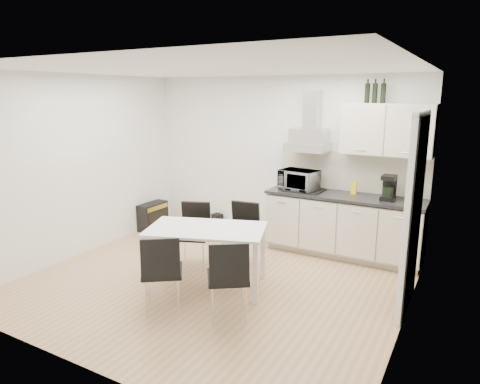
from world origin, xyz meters
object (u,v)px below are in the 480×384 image
object	(u,v)px
floor_speaker	(217,221)
chair_far_right	(241,236)
kitchenette	(347,200)
dining_table	(206,234)
chair_near_right	(228,278)
chair_near_left	(162,272)
guitar_amp	(153,216)
chair_far_left	(193,236)

from	to	relation	value
floor_speaker	chair_far_right	bearing A→B (deg)	-32.45
kitchenette	dining_table	bearing A→B (deg)	-122.70
kitchenette	floor_speaker	bearing A→B (deg)	175.90
kitchenette	dining_table	world-z (taller)	kitchenette
chair_far_right	chair_near_right	world-z (taller)	same
chair_near_right	floor_speaker	world-z (taller)	chair_near_right
chair_near_left	guitar_amp	bearing A→B (deg)	96.51
dining_table	guitar_amp	size ratio (longest dim) A/B	2.78
chair_far_left	guitar_amp	size ratio (longest dim) A/B	1.55
chair_near_left	chair_far_right	bearing A→B (deg)	48.17
dining_table	floor_speaker	bearing A→B (deg)	99.84
chair_far_right	chair_near_right	distance (m)	1.37
chair_far_left	chair_far_right	world-z (taller)	same
chair_far_left	chair_near_right	distance (m)	1.44
dining_table	chair_near_right	distance (m)	0.84
chair_near_right	floor_speaker	size ratio (longest dim) A/B	3.25
guitar_amp	chair_near_left	bearing A→B (deg)	-45.88
chair_near_left	chair_near_right	bearing A→B (deg)	-19.24
chair_near_left	floor_speaker	bearing A→B (deg)	74.52
chair_near_right	chair_far_right	bearing A→B (deg)	78.54
dining_table	floor_speaker	size ratio (longest dim) A/B	5.84
chair_far_left	chair_far_right	distance (m)	0.64
kitchenette	chair_near_left	xyz separation A→B (m)	(-1.28, -2.59, -0.39)
dining_table	floor_speaker	world-z (taller)	dining_table
chair_near_right	chair_near_left	bearing A→B (deg)	161.75
floor_speaker	chair_near_left	bearing A→B (deg)	-54.55
kitchenette	chair_near_right	bearing A→B (deg)	-103.66
dining_table	chair_near_left	size ratio (longest dim) A/B	1.79
kitchenette	floor_speaker	xyz separation A→B (m)	(-2.30, 0.17, -0.70)
kitchenette	chair_near_right	world-z (taller)	kitchenette
chair_far_left	chair_far_right	bearing A→B (deg)	-170.84
kitchenette	chair_far_left	xyz separation A→B (m)	(-1.68, -1.44, -0.39)
chair_near_left	kitchenette	bearing A→B (deg)	27.75
chair_far_left	chair_near_left	world-z (taller)	same
dining_table	chair_near_left	distance (m)	0.77
floor_speaker	chair_near_right	bearing A→B (deg)	-40.84
dining_table	chair_far_left	size ratio (longest dim) A/B	1.79
guitar_amp	floor_speaker	xyz separation A→B (m)	(0.99, 0.55, -0.10)
guitar_amp	chair_far_left	bearing A→B (deg)	-31.54
kitchenette	chair_far_right	bearing A→B (deg)	-135.22
kitchenette	chair_far_right	xyz separation A→B (m)	(-1.13, -1.12, -0.39)
dining_table	chair_near_right	world-z (taller)	chair_near_right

